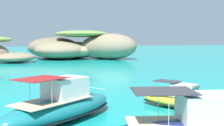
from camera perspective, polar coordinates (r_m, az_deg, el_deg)
islet_large at (r=79.48m, az=-6.92°, el=3.08°), size 30.61×26.76×7.66m
motorboat_yellow at (r=23.40m, az=13.28°, el=-7.08°), size 5.36×6.46×2.05m
motorboat_teal at (r=19.55m, az=-10.02°, el=-8.46°), size 9.51×8.15×3.04m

